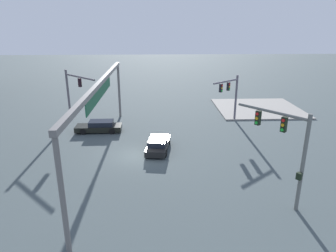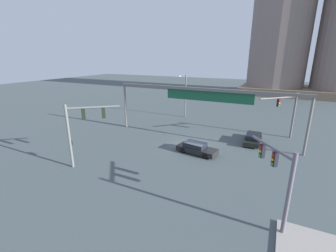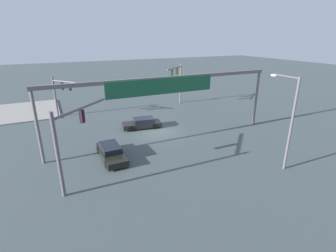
{
  "view_description": "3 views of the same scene",
  "coord_description": "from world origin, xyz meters",
  "px_view_note": "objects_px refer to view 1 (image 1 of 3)",
  "views": [
    {
      "loc": [
        -24.68,
        -1.62,
        11.14
      ],
      "look_at": [
        -2.64,
        -2.47,
        3.62
      ],
      "focal_mm": 32.48,
      "sensor_mm": 36.0,
      "label": 1
    },
    {
      "loc": [
        8.82,
        -24.36,
        10.42
      ],
      "look_at": [
        -2.69,
        -1.19,
        2.52
      ],
      "focal_mm": 24.43,
      "sensor_mm": 36.0,
      "label": 2
    },
    {
      "loc": [
        10.5,
        25.06,
        10.4
      ],
      "look_at": [
        -0.08,
        2.9,
        1.54
      ],
      "focal_mm": 26.8,
      "sensor_mm": 36.0,
      "label": 3
    }
  ],
  "objects_px": {
    "traffic_signal_near_corner": "(288,143)",
    "traffic_signal_cross_street": "(73,89)",
    "traffic_signal_opposite_side": "(231,92)",
    "sedan_car_approaching": "(99,127)",
    "sedan_car_waiting_far": "(158,144)"
  },
  "relations": [
    {
      "from": "sedan_car_approaching",
      "to": "traffic_signal_cross_street",
      "type": "bearing_deg",
      "value": -46.56
    },
    {
      "from": "traffic_signal_near_corner",
      "to": "traffic_signal_opposite_side",
      "type": "height_order",
      "value": "traffic_signal_near_corner"
    },
    {
      "from": "sedan_car_waiting_far",
      "to": "traffic_signal_cross_street",
      "type": "bearing_deg",
      "value": 56.35
    },
    {
      "from": "traffic_signal_near_corner",
      "to": "sedan_car_waiting_far",
      "type": "relative_size",
      "value": 1.33
    },
    {
      "from": "sedan_car_approaching",
      "to": "sedan_car_waiting_far",
      "type": "height_order",
      "value": "same"
    },
    {
      "from": "traffic_signal_near_corner",
      "to": "traffic_signal_cross_street",
      "type": "bearing_deg",
      "value": 5.95
    },
    {
      "from": "traffic_signal_near_corner",
      "to": "traffic_signal_cross_street",
      "type": "distance_m",
      "value": 24.79
    },
    {
      "from": "traffic_signal_opposite_side",
      "to": "traffic_signal_cross_street",
      "type": "xyz_separation_m",
      "value": [
        0.47,
        18.09,
        0.41
      ]
    },
    {
      "from": "traffic_signal_opposite_side",
      "to": "sedan_car_approaching",
      "type": "bearing_deg",
      "value": -27.15
    },
    {
      "from": "traffic_signal_near_corner",
      "to": "traffic_signal_cross_street",
      "type": "relative_size",
      "value": 1.04
    },
    {
      "from": "traffic_signal_near_corner",
      "to": "traffic_signal_cross_street",
      "type": "xyz_separation_m",
      "value": [
        17.56,
        17.51,
        -0.19
      ]
    },
    {
      "from": "sedan_car_waiting_far",
      "to": "sedan_car_approaching",
      "type": "bearing_deg",
      "value": 58.48
    },
    {
      "from": "traffic_signal_cross_street",
      "to": "sedan_car_approaching",
      "type": "relative_size",
      "value": 1.24
    },
    {
      "from": "sedan_car_approaching",
      "to": "sedan_car_waiting_far",
      "type": "distance_m",
      "value": 8.16
    },
    {
      "from": "traffic_signal_near_corner",
      "to": "sedan_car_approaching",
      "type": "height_order",
      "value": "traffic_signal_near_corner"
    }
  ]
}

